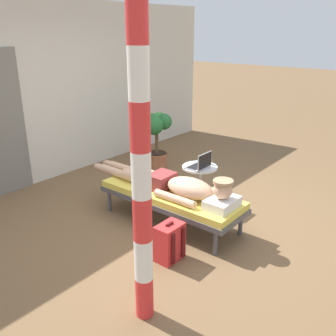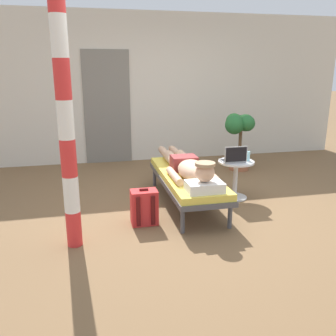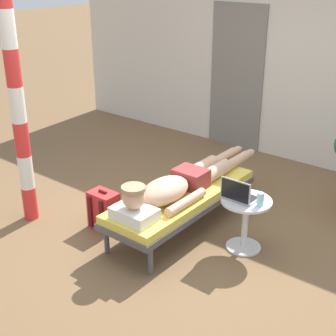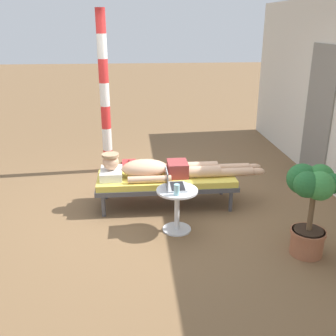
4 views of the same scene
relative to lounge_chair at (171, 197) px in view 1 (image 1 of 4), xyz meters
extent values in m
plane|color=brown|center=(0.05, -0.09, -0.35)|extent=(40.00, 40.00, 0.00)
cube|color=beige|center=(0.00, 2.52, 1.00)|extent=(7.60, 0.20, 2.70)
cylinder|color=#4C4C51|center=(-0.27, 0.82, -0.21)|extent=(0.05, 0.05, 0.28)
cylinder|color=#4C4C51|center=(0.27, 0.82, -0.21)|extent=(0.05, 0.05, 0.28)
cylinder|color=#4C4C51|center=(-0.27, -0.82, -0.21)|extent=(0.05, 0.05, 0.28)
cylinder|color=#4C4C51|center=(0.27, -0.82, -0.21)|extent=(0.05, 0.05, 0.28)
cube|color=#4C4C51|center=(0.00, 0.00, -0.04)|extent=(0.64, 1.84, 0.06)
cube|color=#E5CC4C|center=(0.00, 0.00, 0.03)|extent=(0.62, 1.81, 0.08)
cube|color=white|center=(0.00, -0.72, 0.13)|extent=(0.40, 0.28, 0.11)
sphere|color=#D8A884|center=(0.00, -0.72, 0.29)|extent=(0.21, 0.21, 0.21)
cylinder|color=tan|center=(0.00, -0.72, 0.38)|extent=(0.22, 0.22, 0.03)
ellipsoid|color=#D8A884|center=(0.00, -0.28, 0.19)|extent=(0.35, 0.60, 0.23)
cylinder|color=#D8A884|center=(-0.22, -0.23, 0.12)|extent=(0.09, 0.55, 0.09)
cylinder|color=#D8A884|center=(0.22, -0.23, 0.12)|extent=(0.09, 0.55, 0.09)
cube|color=maroon|center=(0.00, 0.15, 0.17)|extent=(0.33, 0.26, 0.19)
cylinder|color=#D8A884|center=(-0.09, 0.49, 0.15)|extent=(0.15, 0.42, 0.15)
cylinder|color=#D8A884|center=(-0.09, 0.92, 0.13)|extent=(0.11, 0.44, 0.11)
ellipsoid|color=#D8A884|center=(-0.09, 1.21, 0.12)|extent=(0.09, 0.20, 0.10)
cylinder|color=#D8A884|center=(0.09, 0.49, 0.15)|extent=(0.15, 0.42, 0.15)
cylinder|color=#D8A884|center=(0.09, 0.92, 0.13)|extent=(0.11, 0.44, 0.11)
ellipsoid|color=#D8A884|center=(0.09, 1.21, 0.12)|extent=(0.09, 0.20, 0.10)
cylinder|color=silver|center=(0.70, 0.07, -0.34)|extent=(0.34, 0.34, 0.02)
cylinder|color=silver|center=(0.70, 0.07, -0.09)|extent=(0.06, 0.06, 0.48)
cylinder|color=silver|center=(0.70, 0.07, 0.17)|extent=(0.48, 0.48, 0.02)
cube|color=#A5A8AD|center=(0.64, 0.07, 0.19)|extent=(0.31, 0.22, 0.02)
cube|color=black|center=(0.64, 0.08, 0.20)|extent=(0.27, 0.15, 0.00)
cube|color=#A5A8AD|center=(0.64, -0.05, 0.30)|extent=(0.31, 0.01, 0.21)
cube|color=black|center=(0.64, -0.06, 0.30)|extent=(0.29, 0.00, 0.19)
cylinder|color=#99D8E5|center=(0.85, 0.04, 0.24)|extent=(0.06, 0.06, 0.13)
cube|color=red|center=(-0.64, -0.49, -0.15)|extent=(0.30, 0.20, 0.40)
cube|color=red|center=(-0.64, -0.37, -0.22)|extent=(0.23, 0.04, 0.18)
cube|color=#531212|center=(-0.72, -0.61, -0.15)|extent=(0.04, 0.02, 0.34)
cube|color=#531212|center=(-0.55, -0.61, -0.15)|extent=(0.04, 0.02, 0.34)
cube|color=#531212|center=(-0.64, -0.49, 0.07)|extent=(0.10, 0.02, 0.02)
cylinder|color=#9E5B3D|center=(1.34, 1.39, -0.21)|extent=(0.34, 0.34, 0.28)
cylinder|color=#9E5B3D|center=(1.34, 1.39, -0.09)|extent=(0.37, 0.37, 0.04)
cylinder|color=#332319|center=(1.34, 1.39, -0.06)|extent=(0.31, 0.31, 0.01)
cylinder|color=brown|center=(1.34, 1.39, 0.18)|extent=(0.06, 0.06, 0.50)
sphere|color=#38843D|center=(1.42, 1.39, 0.47)|extent=(0.29, 0.29, 0.29)
sphere|color=#23602D|center=(1.40, 1.53, 0.49)|extent=(0.20, 0.20, 0.20)
sphere|color=#2D7233|center=(1.25, 1.48, 0.49)|extent=(0.28, 0.28, 0.28)
sphere|color=#23602D|center=(1.19, 1.31, 0.46)|extent=(0.32, 0.32, 0.32)
sphere|color=#23602D|center=(1.40, 1.27, 0.48)|extent=(0.26, 0.26, 0.26)
cylinder|color=red|center=(-1.40, -0.85, -0.16)|extent=(0.15, 0.15, 0.36)
cylinder|color=white|center=(-1.40, -0.85, 0.20)|extent=(0.15, 0.15, 0.36)
cylinder|color=red|center=(-1.40, -0.85, 0.56)|extent=(0.15, 0.15, 0.36)
cylinder|color=white|center=(-1.40, -0.85, 0.92)|extent=(0.15, 0.15, 0.36)
cylinder|color=red|center=(-1.40, -0.85, 1.29)|extent=(0.15, 0.15, 0.36)
cylinder|color=white|center=(-1.40, -0.85, 1.65)|extent=(0.15, 0.15, 0.36)
cylinder|color=red|center=(-1.40, -0.85, 2.01)|extent=(0.15, 0.15, 0.36)
camera|label=1|loc=(-3.27, -2.62, 1.94)|focal=40.36mm
camera|label=2|loc=(-1.20, -4.24, 1.39)|focal=38.16mm
camera|label=3|loc=(2.63, -3.55, 2.27)|focal=51.89mm
camera|label=4|loc=(4.82, -0.41, 1.98)|focal=41.97mm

